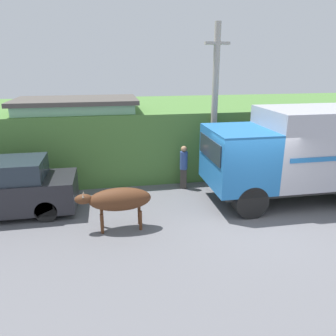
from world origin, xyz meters
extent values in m
plane|color=slate|center=(0.00, 0.00, 0.00)|extent=(60.00, 60.00, 0.00)
cube|color=#4C7A38|center=(0.00, 6.92, 1.37)|extent=(32.00, 6.77, 2.74)
cube|color=#8CC69E|center=(-5.37, 4.97, 1.54)|extent=(4.35, 2.40, 3.08)
cube|color=#4C4742|center=(-5.37, 4.97, 3.16)|extent=(4.65, 2.70, 0.16)
cube|color=#2D2D2D|center=(2.00, 1.30, 0.61)|extent=(5.65, 1.96, 0.18)
cube|color=#236BB2|center=(-0.15, 1.30, 1.63)|extent=(1.84, 2.45, 1.87)
cube|color=#232D38|center=(-1.09, 1.30, 1.97)|extent=(0.04, 2.08, 0.65)
cube|color=#ADADB7|center=(2.92, 1.30, 1.93)|extent=(4.30, 2.45, 2.46)
cylinder|color=black|center=(-0.06, 0.35, 0.52)|extent=(1.04, 0.54, 1.04)
ellipsoid|color=#512D19|center=(-4.00, 0.24, 0.91)|extent=(1.74, 0.66, 0.66)
ellipsoid|color=#512D19|center=(-5.00, 0.24, 1.00)|extent=(0.49, 0.29, 0.29)
cone|color=#B7AD93|center=(-5.00, 0.13, 1.14)|extent=(0.06, 0.06, 0.11)
cone|color=#B7AD93|center=(-5.00, 0.36, 1.14)|extent=(0.06, 0.06, 0.11)
cylinder|color=#512D19|center=(-4.54, 0.06, 0.29)|extent=(0.09, 0.09, 0.58)
cylinder|color=#512D19|center=(-4.54, 0.43, 0.29)|extent=(0.09, 0.09, 0.58)
cylinder|color=#512D19|center=(-3.46, 0.06, 0.29)|extent=(0.09, 0.09, 0.58)
cylinder|color=#512D19|center=(-3.46, 0.43, 0.29)|extent=(0.09, 0.09, 0.58)
cube|color=#232328|center=(-7.55, 1.88, 0.66)|extent=(4.41, 1.72, 0.97)
cube|color=#232D38|center=(-7.44, 1.88, 1.45)|extent=(2.43, 1.58, 0.61)
cylinder|color=black|center=(-6.19, 1.16, 0.33)|extent=(0.66, 0.27, 0.66)
cube|color=#38332D|center=(-1.52, 3.01, 0.38)|extent=(0.28, 0.22, 0.77)
cylinder|color=#334C8C|center=(-1.52, 3.01, 1.10)|extent=(0.35, 0.35, 0.67)
sphere|color=#A87A56|center=(-1.52, 3.01, 1.54)|extent=(0.22, 0.22, 0.22)
cylinder|color=#9E998E|center=(-0.30, 3.37, 2.96)|extent=(0.23, 0.23, 5.92)
cube|color=#9E998E|center=(-0.30, 3.37, 5.21)|extent=(0.90, 0.19, 0.10)
camera|label=1|loc=(-4.25, -8.32, 4.58)|focal=35.00mm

